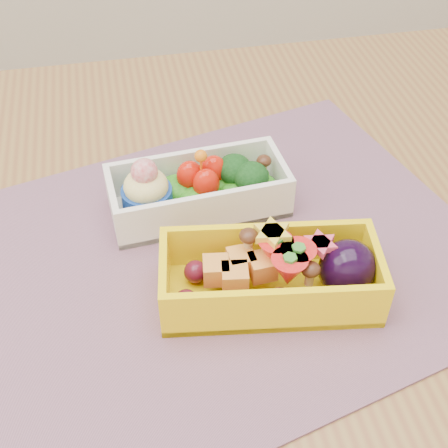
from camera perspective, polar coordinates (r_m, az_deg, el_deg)
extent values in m
cube|color=brown|center=(0.61, 2.16, -3.22)|extent=(1.20, 0.80, 0.04)
cube|color=#885E71|center=(0.58, -0.63, -3.19)|extent=(0.58, 0.50, 0.00)
cube|color=white|center=(0.62, -2.42, 3.15)|extent=(0.18, 0.09, 0.05)
ellipsoid|color=green|center=(0.62, -2.40, 2.67)|extent=(0.17, 0.08, 0.02)
cylinder|color=#153F9F|center=(0.61, -7.17, 2.10)|extent=(0.05, 0.05, 0.03)
sphere|color=red|center=(0.59, -7.49, 4.88)|extent=(0.03, 0.03, 0.03)
ellipsoid|color=red|center=(0.61, -3.22, 4.54)|extent=(0.03, 0.02, 0.03)
ellipsoid|color=red|center=(0.60, -1.69, 3.79)|extent=(0.03, 0.02, 0.03)
ellipsoid|color=red|center=(0.62, -0.99, 5.06)|extent=(0.03, 0.02, 0.03)
sphere|color=orange|center=(0.59, -2.19, 6.41)|extent=(0.01, 0.01, 0.01)
ellipsoid|color=black|center=(0.62, 0.99, 5.16)|extent=(0.04, 0.04, 0.03)
ellipsoid|color=black|center=(0.61, 2.57, 4.41)|extent=(0.04, 0.04, 0.03)
ellipsoid|color=#3F2111|center=(0.63, 3.77, 5.93)|extent=(0.02, 0.02, 0.01)
cube|color=yellow|center=(0.53, 4.34, -4.92)|extent=(0.20, 0.11, 0.05)
ellipsoid|color=#530F22|center=(0.53, 0.15, -6.08)|extent=(0.11, 0.06, 0.02)
cube|color=orange|center=(0.53, 1.32, -4.18)|extent=(0.05, 0.05, 0.02)
cone|color=red|center=(0.53, 4.79, -2.74)|extent=(0.04, 0.04, 0.03)
cone|color=red|center=(0.52, 6.88, -3.53)|extent=(0.04, 0.04, 0.03)
cone|color=red|center=(0.51, 6.07, -4.48)|extent=(0.04, 0.04, 0.03)
cylinder|color=yellow|center=(0.52, 4.57, -0.85)|extent=(0.04, 0.04, 0.01)
cylinder|color=#E53F5B|center=(0.53, 9.01, -1.87)|extent=(0.03, 0.03, 0.01)
ellipsoid|color=#3F2111|center=(0.54, 2.27, -2.49)|extent=(0.02, 0.02, 0.01)
ellipsoid|color=#3F2111|center=(0.52, 8.03, -4.90)|extent=(0.02, 0.02, 0.01)
ellipsoid|color=black|center=(0.54, 11.48, -4.10)|extent=(0.05, 0.05, 0.05)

